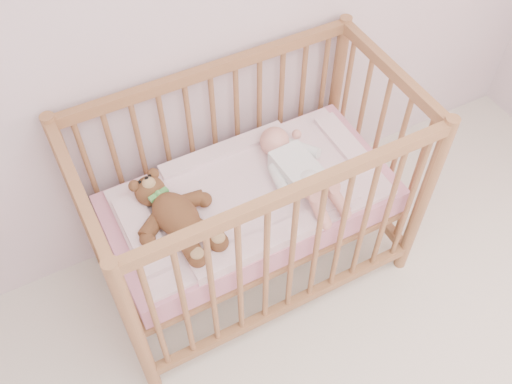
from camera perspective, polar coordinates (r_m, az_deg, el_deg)
crib at (r=2.45m, az=-0.54°, el=-0.94°), size 1.36×0.76×1.00m
mattress at (r=2.47m, az=-0.54°, el=-1.15°), size 1.22×0.62×0.13m
blanket at (r=2.41m, az=-0.56°, el=-0.07°), size 1.10×0.58×0.06m
baby at (r=2.41m, az=4.07°, el=2.53°), size 0.32×0.60×0.14m
teddy_bear at (r=2.26m, az=-8.03°, el=-2.23°), size 0.47×0.58×0.14m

